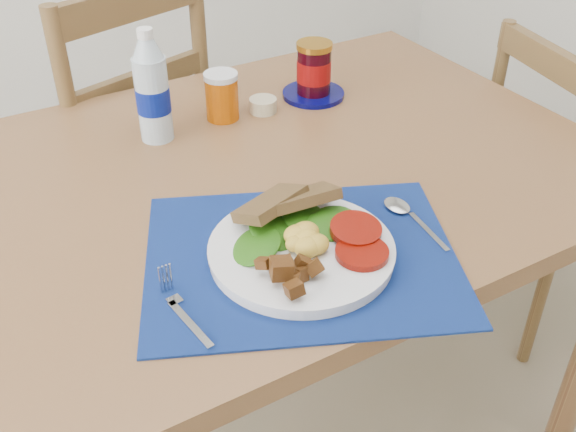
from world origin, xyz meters
The scene contains 11 objects.
table centered at (0.00, 0.20, 0.67)m, with size 1.40×0.90×0.75m.
chair_far centered at (-0.03, 0.81, 0.59)m, with size 0.54×0.52×1.17m.
chair_end centered at (0.89, 0.18, 0.53)m, with size 0.43×0.44×1.02m.
placemat centered at (-0.02, -0.06, 0.75)m, with size 0.47×0.37×0.00m, color black.
breakfast_plate centered at (-0.02, -0.07, 0.77)m, with size 0.28×0.28×0.07m.
fork centered at (-0.22, -0.08, 0.76)m, with size 0.03×0.15×0.00m.
spoon centered at (0.19, -0.06, 0.76)m, with size 0.04×0.16×0.00m.
water_bottle centered at (-0.06, 0.40, 0.85)m, with size 0.07×0.07×0.22m.
juice_glass centered at (0.08, 0.42, 0.80)m, with size 0.07×0.07×0.09m, color #AF4904.
ramekin centered at (0.17, 0.40, 0.76)m, with size 0.06×0.06×0.03m, color #BBAD89.
jam_on_saucer centered at (0.30, 0.41, 0.80)m, with size 0.14×0.14×0.12m.
Camera 1 is at (-0.44, -0.74, 1.39)m, focal length 42.00 mm.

